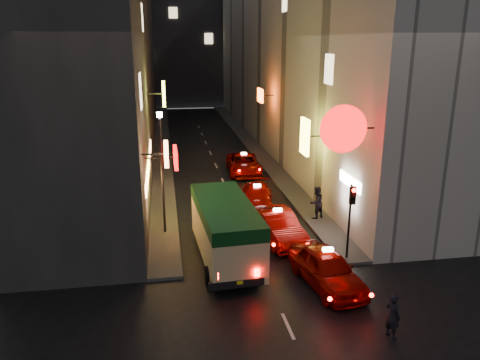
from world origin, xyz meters
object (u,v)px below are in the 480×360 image
taxi_near (327,266)px  pedestrian_crossing (393,313)px  minibus (225,225)px  traffic_light (351,206)px  lamp_post (162,165)px

taxi_near → pedestrian_crossing: bearing=-75.0°
minibus → taxi_near: bearing=-37.4°
minibus → traffic_light: (5.49, -0.99, 0.92)m
traffic_light → minibus: bearing=169.8°
minibus → taxi_near: (3.79, -2.90, -0.89)m
minibus → pedestrian_crossing: size_ratio=3.62×
pedestrian_crossing → lamp_post: (-7.50, 10.16, 2.81)m
pedestrian_crossing → traffic_light: size_ratio=0.52×
pedestrian_crossing → minibus: bearing=14.5°
traffic_light → lamp_post: lamp_post is taller
minibus → lamp_post: lamp_post is taller
pedestrian_crossing → traffic_light: traffic_light is taller
taxi_near → traffic_light: 3.12m
minibus → pedestrian_crossing: bearing=-54.1°
taxi_near → lamp_post: (-6.50, 6.43, 2.84)m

